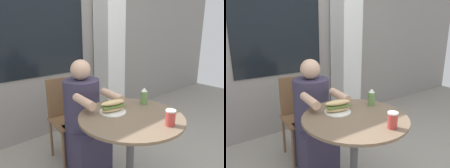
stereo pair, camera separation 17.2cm
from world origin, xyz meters
The scene contains 8 objects.
storefront_wall centered at (0.00, 1.56, 1.40)m, with size 8.00×0.09×2.80m.
lattice_pillar centered at (0.94, 1.34, 1.20)m, with size 0.32×0.32×2.40m.
cafe_table centered at (0.00, 0.00, 0.56)m, with size 0.78×0.78×0.76m.
diner_chair centered at (-0.02, 0.92, 0.52)m, with size 0.42×0.42×0.87m.
seated_diner centered at (-0.03, 0.57, 0.48)m, with size 0.39×0.63×1.11m.
sandwich_on_plate centered at (-0.06, 0.14, 0.80)m, with size 0.21×0.21×0.10m.
drink_cup centered at (0.08, -0.28, 0.81)m, with size 0.07×0.07×0.11m.
condiment_bottle centered at (0.26, 0.10, 0.83)m, with size 0.06×0.06×0.14m.
Camera 1 is at (-1.10, -1.03, 1.41)m, focal length 35.00 mm.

